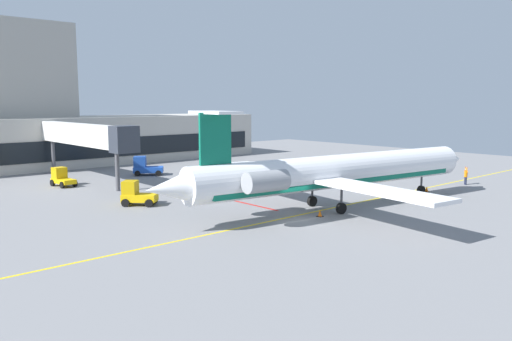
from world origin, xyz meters
The scene contains 11 objects.
ground centered at (0.00, 0.00, -0.05)m, with size 120.00×120.00×0.11m.
jet_bridge_east centered at (-4.30, 28.36, 5.30)m, with size 2.40×21.79×6.68m.
regional_jet centered at (5.34, 0.65, 3.15)m, with size 34.34×25.13×8.38m.
baggage_tug centered at (-6.45, 13.12, 0.96)m, with size 3.23×3.25×2.16m.
pushback_tractor centered at (3.41, 29.01, 1.05)m, with size 4.00×3.59×2.34m.
belt_loader centered at (-7.42, 27.73, 0.90)m, with size 2.01×3.17×1.99m.
marshaller centered at (25.97, -0.82, 1.00)m, with size 0.60×0.69×1.96m.
safety_cone_alpha centered at (13.10, 0.17, 0.25)m, with size 0.47×0.47×0.55m.
safety_cone_bravo centered at (2.19, -0.58, 0.25)m, with size 0.47×0.47×0.55m.
safety_cone_charlie centered at (18.70, -0.34, 0.25)m, with size 0.47×0.47×0.55m.
safety_cone_delta centered at (18.36, 9.57, 0.25)m, with size 0.47×0.47×0.55m.
Camera 1 is at (-27.81, -26.62, 9.03)m, focal length 35.70 mm.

